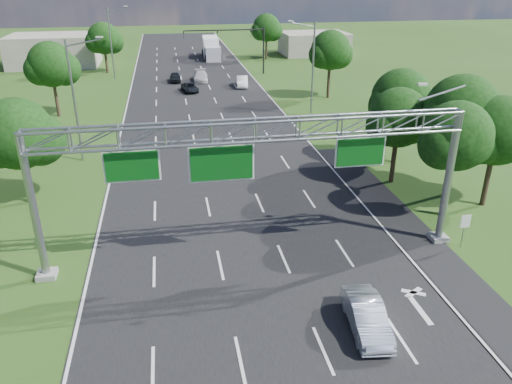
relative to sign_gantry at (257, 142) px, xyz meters
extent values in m
plane|color=#2A4815|center=(-0.33, 18.00, -6.89)|extent=(220.00, 220.00, 0.00)
cube|color=black|center=(-0.33, 18.00, -6.89)|extent=(18.00, 180.00, 0.02)
cube|color=black|center=(9.87, 2.00, -6.89)|extent=(3.00, 30.00, 0.02)
cube|color=gray|center=(11.17, 0.00, -6.74)|extent=(1.00, 1.00, 0.30)
cylinder|color=gray|center=(11.17, 0.00, -2.89)|extent=(0.44, 0.44, 8.00)
cube|color=gray|center=(-11.33, 0.00, -6.74)|extent=(1.00, 1.00, 0.30)
cylinder|color=gray|center=(-11.33, 0.00, -2.89)|extent=(0.40, 0.40, 8.00)
cylinder|color=gray|center=(9.97, 0.00, 2.11)|extent=(2.54, 0.12, 0.79)
cube|color=beige|center=(8.77, 0.00, 2.61)|extent=(0.50, 0.22, 0.12)
cube|color=white|center=(-6.33, -0.02, -0.89)|extent=(2.80, 0.05, 1.70)
cube|color=#094C12|center=(-6.33, -0.08, -0.89)|extent=(2.62, 0.05, 1.52)
cube|color=white|center=(-1.83, -0.02, -1.04)|extent=(3.40, 0.05, 2.00)
cube|color=#094C12|center=(-1.83, -0.08, -1.04)|extent=(3.22, 0.05, 1.82)
cube|color=white|center=(5.67, -0.02, -0.89)|extent=(2.80, 0.05, 1.70)
cube|color=#094C12|center=(5.67, -0.08, -0.89)|extent=(2.62, 0.05, 1.52)
cylinder|color=gray|center=(12.07, -1.00, -5.89)|extent=(0.06, 0.06, 2.00)
cube|color=white|center=(12.07, -1.03, -5.19)|extent=(0.60, 0.04, 0.80)
cylinder|color=black|center=(10.67, 53.00, -3.39)|extent=(0.24, 0.24, 7.00)
cylinder|color=black|center=(4.67, 53.00, -0.29)|extent=(12.00, 0.18, 0.18)
imported|color=black|center=(-1.33, 53.00, -0.84)|extent=(0.18, 0.22, 1.10)
imported|color=black|center=(3.67, 53.00, -0.84)|extent=(0.18, 0.22, 1.10)
imported|color=black|center=(8.67, 53.00, -0.84)|extent=(0.18, 0.22, 1.10)
cylinder|color=gray|center=(-11.83, 18.00, -1.89)|extent=(0.20, 0.20, 10.00)
cylinder|color=gray|center=(-10.53, 18.00, 2.81)|extent=(2.78, 0.12, 0.60)
cube|color=beige|center=(-9.23, 18.00, 3.21)|extent=(0.55, 0.22, 0.12)
cylinder|color=gray|center=(-11.83, 53.00, -1.89)|extent=(0.20, 0.20, 10.00)
cylinder|color=gray|center=(-10.53, 53.00, 2.81)|extent=(2.78, 0.12, 0.60)
cube|color=beige|center=(-9.23, 53.00, 3.21)|extent=(0.55, 0.22, 0.12)
cylinder|color=gray|center=(11.17, 28.00, -1.89)|extent=(0.20, 0.20, 10.00)
cylinder|color=gray|center=(9.87, 28.00, 2.81)|extent=(2.78, 0.12, 0.60)
cube|color=beige|center=(8.57, 28.00, 3.21)|extent=(0.55, 0.22, 0.12)
cylinder|color=#2D2116|center=(13.17, 3.00, -5.02)|extent=(0.36, 0.36, 3.74)
sphere|color=black|center=(13.17, 3.00, -1.39)|extent=(4.40, 4.40, 4.40)
sphere|color=black|center=(14.27, 3.40, -1.94)|extent=(3.30, 3.30, 3.30)
sphere|color=black|center=(12.18, 2.70, -1.83)|extent=(3.08, 3.08, 3.08)
cylinder|color=#2D2116|center=(15.17, 6.00, -4.80)|extent=(0.36, 0.36, 4.18)
sphere|color=black|center=(15.17, 6.00, -0.71)|extent=(5.00, 5.00, 5.00)
sphere|color=black|center=(16.42, 6.40, -1.34)|extent=(3.75, 3.75, 3.75)
sphere|color=black|center=(14.04, 5.70, -1.21)|extent=(3.50, 3.50, 3.50)
cylinder|color=#2D2116|center=(12.17, 9.00, -5.24)|extent=(0.36, 0.36, 3.30)
sphere|color=black|center=(12.17, 9.00, -1.83)|extent=(4.40, 4.40, 4.40)
sphere|color=black|center=(13.27, 9.40, -2.38)|extent=(3.30, 3.30, 3.30)
sphere|color=black|center=(11.18, 8.70, -2.27)|extent=(3.08, 3.08, 3.08)
cylinder|color=#2D2116|center=(16.67, 4.00, -5.13)|extent=(0.36, 0.36, 3.52)
sphere|color=black|center=(16.67, 4.00, -1.53)|extent=(4.60, 4.60, 4.60)
sphere|color=black|center=(17.82, 4.40, -2.11)|extent=(3.45, 3.45, 3.45)
sphere|color=black|center=(15.63, 3.70, -1.99)|extent=(3.22, 3.22, 3.22)
cylinder|color=#2D2116|center=(14.17, 13.00, -5.13)|extent=(0.36, 0.36, 3.52)
sphere|color=black|center=(14.17, 13.00, -1.45)|extent=(4.80, 4.80, 4.80)
sphere|color=black|center=(15.37, 13.40, -2.05)|extent=(3.60, 3.60, 3.60)
sphere|color=black|center=(13.09, 12.70, -1.93)|extent=(3.36, 3.36, 3.36)
cylinder|color=#2D2116|center=(-14.33, 10.00, -5.35)|extent=(0.36, 0.36, 3.08)
sphere|color=black|center=(-14.33, 10.00, -1.89)|extent=(4.80, 4.80, 4.80)
sphere|color=black|center=(-13.13, 10.40, -2.49)|extent=(3.60, 3.60, 3.60)
sphere|color=black|center=(-15.41, 9.70, -2.37)|extent=(3.36, 3.36, 3.36)
cylinder|color=#2D2116|center=(-16.33, 33.00, -5.02)|extent=(0.36, 0.36, 3.74)
sphere|color=black|center=(-16.33, 33.00, -1.23)|extent=(4.80, 4.80, 4.80)
sphere|color=black|center=(-15.13, 33.40, -1.83)|extent=(3.60, 3.60, 3.60)
sphere|color=black|center=(-17.41, 32.70, -1.71)|extent=(3.36, 3.36, 3.36)
cylinder|color=#2D2116|center=(-13.33, 58.00, -5.24)|extent=(0.36, 0.36, 3.30)
sphere|color=black|center=(-13.33, 58.00, -1.67)|extent=(4.80, 4.80, 4.80)
sphere|color=black|center=(-12.13, 58.40, -2.27)|extent=(3.60, 3.60, 3.60)
sphere|color=black|center=(-14.41, 57.70, -2.15)|extent=(3.36, 3.36, 3.36)
cylinder|color=#2D2116|center=(15.67, 36.00, -4.91)|extent=(0.36, 0.36, 3.96)
sphere|color=black|center=(15.67, 36.00, -1.01)|extent=(4.80, 4.80, 4.80)
sphere|color=black|center=(16.87, 36.40, -1.61)|extent=(3.60, 3.60, 3.60)
sphere|color=black|center=(14.59, 35.70, -1.49)|extent=(3.36, 3.36, 3.36)
cylinder|color=#2D2116|center=(13.67, 66.00, -5.13)|extent=(0.36, 0.36, 3.52)
sphere|color=black|center=(13.67, 66.00, -1.45)|extent=(4.80, 4.80, 4.80)
sphere|color=black|center=(14.87, 66.40, -2.05)|extent=(3.60, 3.60, 3.60)
sphere|color=black|center=(12.59, 65.70, -1.93)|extent=(3.36, 3.36, 3.36)
cube|color=gray|center=(-22.33, 66.00, -4.39)|extent=(14.00, 10.00, 5.00)
cube|color=gray|center=(23.67, 70.00, -4.89)|extent=(12.00, 9.00, 4.00)
imported|color=silver|center=(3.79, -6.96, -6.20)|extent=(1.91, 4.35, 1.39)
imported|color=silver|center=(0.60, 49.07, -6.19)|extent=(2.28, 4.94, 1.40)
imported|color=black|center=(-1.33, 42.37, -6.34)|extent=(2.36, 4.20, 1.11)
imported|color=black|center=(-3.03, 49.13, -6.25)|extent=(1.52, 3.77, 1.28)
imported|color=white|center=(5.98, 44.28, -6.19)|extent=(2.03, 4.42, 1.40)
cube|color=white|center=(4.10, 70.06, -5.02)|extent=(3.06, 6.93, 3.40)
cube|color=silver|center=(4.10, 65.31, -5.65)|extent=(2.73, 2.62, 2.49)
cylinder|color=black|center=(2.85, 65.53, -6.33)|extent=(0.40, 1.13, 1.13)
cylinder|color=black|center=(5.34, 65.53, -6.33)|extent=(0.40, 1.13, 1.13)
cylinder|color=black|center=(2.85, 72.33, -6.33)|extent=(0.40, 1.13, 1.13)
cylinder|color=black|center=(5.34, 72.33, -6.33)|extent=(0.40, 1.13, 1.13)
camera|label=1|loc=(-4.33, -23.97, 8.13)|focal=35.00mm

